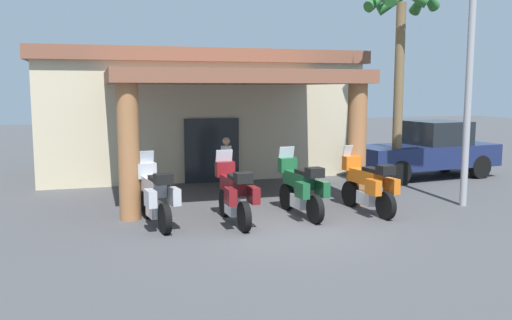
{
  "coord_description": "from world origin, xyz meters",
  "views": [
    {
      "loc": [
        -4.53,
        -10.63,
        3.05
      ],
      "look_at": [
        0.18,
        2.7,
        1.2
      ],
      "focal_mm": 38.21,
      "sensor_mm": 36.0,
      "label": 1
    }
  ],
  "objects": [
    {
      "name": "motorcycle_green",
      "position": [
        0.77,
        1.11,
        0.7
      ],
      "size": [
        0.71,
        2.21,
        1.61
      ],
      "rotation": [
        0.0,
        0.0,
        1.6
      ],
      "color": "black",
      "rests_on": "ground_plane"
    },
    {
      "name": "palm_tree_near_portico",
      "position": [
        5.51,
        4.21,
        4.98
      ],
      "size": [
        2.22,
        2.36,
        6.56
      ],
      "color": "brown",
      "rests_on": "ground_plane"
    },
    {
      "name": "pickup_truck_navy",
      "position": [
        7.22,
        4.94,
        0.94
      ],
      "size": [
        5.32,
        2.26,
        1.95
      ],
      "rotation": [
        0.0,
        0.0,
        0.07
      ],
      "color": "black",
      "rests_on": "ground_plane"
    },
    {
      "name": "motorcycle_orange",
      "position": [
        2.49,
        0.91,
        0.7
      ],
      "size": [
        0.72,
        2.21,
        1.61
      ],
      "rotation": [
        0.0,
        0.0,
        1.62
      ],
      "color": "black",
      "rests_on": "ground_plane"
    },
    {
      "name": "motorcycle_maroon",
      "position": [
        -0.95,
        0.96,
        0.7
      ],
      "size": [
        0.71,
        2.21,
        1.61
      ],
      "rotation": [
        0.0,
        0.0,
        1.56
      ],
      "color": "black",
      "rests_on": "ground_plane"
    },
    {
      "name": "motorcycle_silver",
      "position": [
        -2.68,
        1.35,
        0.7
      ],
      "size": [
        0.74,
        2.21,
        1.61
      ],
      "rotation": [
        0.0,
        0.0,
        1.67
      ],
      "color": "black",
      "rests_on": "ground_plane"
    },
    {
      "name": "pedestrian",
      "position": [
        -0.06,
        4.65,
        0.95
      ],
      "size": [
        0.32,
        0.5,
        1.64
      ],
      "rotation": [
        0.0,
        0.0,
        2.8
      ],
      "color": "#3F334C",
      "rests_on": "ground_plane"
    },
    {
      "name": "roadside_sign",
      "position": [
        5.3,
        0.81,
        4.59
      ],
      "size": [
        1.4,
        0.18,
        6.87
      ],
      "color": "#99999E",
      "rests_on": "ground_plane"
    },
    {
      "name": "motel_building",
      "position": [
        0.12,
        9.05,
        2.25
      ],
      "size": [
        11.53,
        11.06,
        4.36
      ],
      "rotation": [
        0.0,
        0.0,
        -0.05
      ],
      "color": "beige",
      "rests_on": "ground_plane"
    },
    {
      "name": "ground_plane",
      "position": [
        0.0,
        0.0,
        0.0
      ],
      "size": [
        80.0,
        80.0,
        0.0
      ],
      "primitive_type": "plane",
      "color": "#424244"
    }
  ]
}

